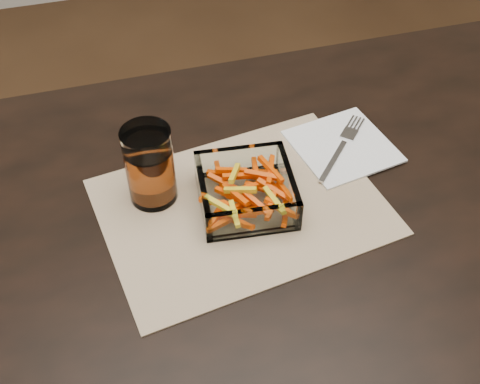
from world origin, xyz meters
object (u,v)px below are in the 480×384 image
(dining_table, at_px, (296,247))
(fork, at_px, (342,145))
(tumbler, at_px, (150,168))
(glass_bowl, at_px, (246,192))

(dining_table, relative_size, fork, 10.47)
(tumbler, relative_size, fork, 0.91)
(fork, bearing_deg, tumbler, -133.14)
(tumbler, bearing_deg, dining_table, -24.99)
(dining_table, distance_m, fork, 0.20)
(glass_bowl, xyz_separation_m, fork, (0.21, 0.08, -0.02))
(dining_table, bearing_deg, fork, 44.94)
(glass_bowl, xyz_separation_m, tumbler, (-0.14, 0.06, 0.04))
(tumbler, distance_m, fork, 0.35)
(glass_bowl, relative_size, fork, 1.08)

